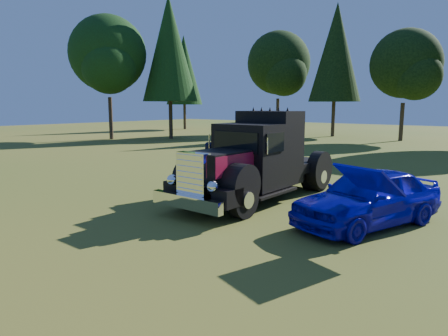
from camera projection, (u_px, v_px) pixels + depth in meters
The scene contains 7 objects.
ground at pixel (244, 220), 11.23m from camera, with size 120.00×120.00×0.00m, color #395819.
treeline at pixel (408, 50), 32.68m from camera, with size 66.14×24.04×13.33m.
diamond_t_truck at pixel (255, 163), 13.46m from camera, with size 3.34×7.16×3.00m.
hotrod_coupe at pixel (368, 197), 10.62m from camera, with size 3.16×4.88×1.89m.
spectator_near at pixel (229, 165), 14.83m from camera, with size 0.72×0.47×1.98m, color #1A293E.
spectator_far at pixel (211, 169), 14.21m from camera, with size 0.93×0.73×1.92m, color #202D4B.
distant_teal_car at pixel (277, 133), 35.42m from camera, with size 1.54×4.41×1.45m, color #0B3D42.
Camera 1 is at (6.43, -8.78, 3.20)m, focal length 32.00 mm.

